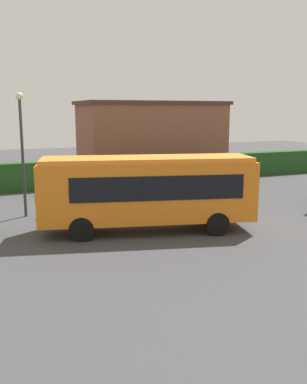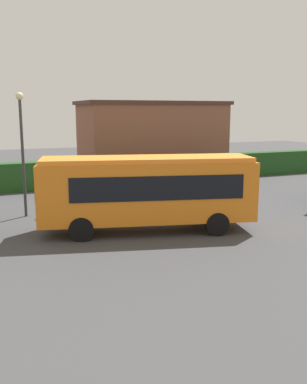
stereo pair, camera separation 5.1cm
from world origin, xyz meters
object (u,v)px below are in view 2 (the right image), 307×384
bus_orange (147,189)px  person_left (76,201)px  lamppost (22,141)px  traffic_cone (210,194)px

bus_orange → person_left: size_ratio=5.76×
person_left → lamppost: lamppost is taller
bus_orange → lamppost: (-4.59, 4.84, 1.87)m
bus_orange → traffic_cone: 8.04m
traffic_cone → lamppost: (-10.63, -0.24, 3.44)m
lamppost → bus_orange: bearing=-46.5°
bus_orange → traffic_cone: bearing=-125.7°
person_left → traffic_cone: 8.54m
traffic_cone → bus_orange: bearing=-139.9°
person_left → lamppost: 3.90m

